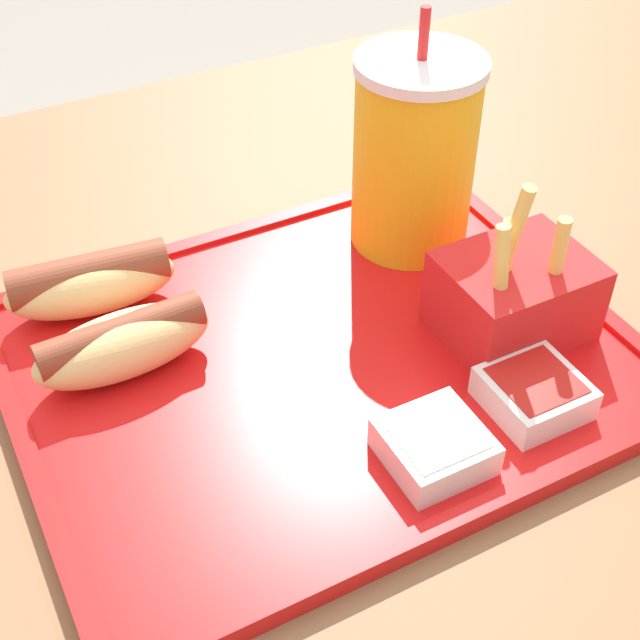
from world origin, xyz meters
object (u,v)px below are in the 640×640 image
Objects in this scene: hot_dog_near at (122,343)px; sauce_cup_mayo at (435,445)px; fries_carton at (518,298)px; soda_cup at (414,153)px; sauce_cup_ketchup at (534,392)px; hot_dog_far at (90,282)px.

hot_dog_near reaches higher than sauce_cup_mayo.
soda_cup is at bearing 91.11° from fries_carton.
fries_carton is 2.14× the size of sauce_cup_mayo.
soda_cup is 0.20m from sauce_cup_ketchup.
sauce_cup_mayo is (-0.11, -0.07, -0.02)m from fries_carton.
hot_dog_near is (-0.23, -0.04, -0.05)m from soda_cup.
sauce_cup_ketchup is at bearing -98.29° from soda_cup.
fries_carton is at bearing 63.56° from sauce_cup_ketchup.
fries_carton is (0.24, -0.15, 0.01)m from hot_dog_far.
sauce_cup_ketchup is (0.21, -0.15, -0.01)m from hot_dog_near.
soda_cup is 0.23m from sauce_cup_mayo.
sauce_cup_mayo and sauce_cup_ketchup have the same top height.
fries_carton is at bearing -20.18° from hot_dog_near.
soda_cup reaches higher than hot_dog_near.
sauce_cup_mayo is 1.00× the size of sauce_cup_ketchup.
sauce_cup_mayo is at bearing -174.52° from sauce_cup_ketchup.
hot_dog_far is 2.16× the size of sauce_cup_mayo.
sauce_cup_mayo is at bearing -118.21° from soda_cup.
fries_carton reaches higher than sauce_cup_ketchup.
hot_dog_near is 0.25m from sauce_cup_ketchup.
hot_dog_far is 0.26m from sauce_cup_mayo.
fries_carton is at bearing 32.17° from sauce_cup_mayo.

